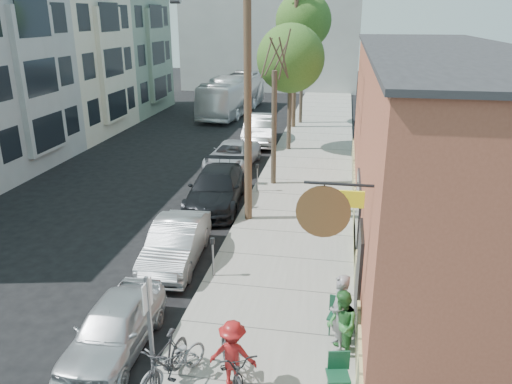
% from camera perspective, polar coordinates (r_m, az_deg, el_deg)
% --- Properties ---
extents(ground, '(120.00, 120.00, 0.00)m').
position_cam_1_polar(ground, '(15.76, -13.30, -9.77)').
color(ground, black).
extents(sidewalk, '(4.50, 58.00, 0.15)m').
position_cam_1_polar(sidewalk, '(24.73, 5.84, 1.88)').
color(sidewalk, gray).
rests_on(sidewalk, ground).
extents(cafe_building, '(6.60, 20.20, 6.61)m').
position_cam_1_polar(cafe_building, '(18.30, 19.69, 4.92)').
color(cafe_building, '#954D37').
rests_on(cafe_building, ground).
extents(apartment_row, '(6.30, 32.00, 9.00)m').
position_cam_1_polar(apartment_row, '(32.01, -24.22, 12.48)').
color(apartment_row, gray).
rests_on(apartment_row, ground).
extents(end_cap_building, '(18.00, 8.00, 12.00)m').
position_cam_1_polar(end_cap_building, '(55.08, 1.89, 18.07)').
color(end_cap_building, '#A9AAA5').
rests_on(end_cap_building, ground).
extents(sign_post, '(0.07, 0.45, 2.80)m').
position_cam_1_polar(sign_post, '(10.32, -12.00, -14.91)').
color(sign_post, slate).
rests_on(sign_post, sidewalk).
extents(parking_meter_near, '(0.14, 0.14, 1.24)m').
position_cam_1_polar(parking_meter_near, '(14.96, -4.96, -6.69)').
color(parking_meter_near, slate).
rests_on(parking_meter_near, sidewalk).
extents(parking_meter_far, '(0.14, 0.14, 1.24)m').
position_cam_1_polar(parking_meter_far, '(22.00, 0.15, 2.18)').
color(parking_meter_far, slate).
rests_on(parking_meter_far, sidewalk).
extents(utility_pole_near, '(3.57, 0.28, 10.00)m').
position_cam_1_polar(utility_pole_near, '(17.98, -1.15, 12.67)').
color(utility_pole_near, '#503A28').
rests_on(utility_pole_near, sidewalk).
extents(utility_pole_far, '(1.80, 0.28, 10.00)m').
position_cam_1_polar(utility_pole_far, '(34.49, 4.51, 15.91)').
color(utility_pole_far, '#503A28').
rests_on(utility_pole_far, sidewalk).
extents(tree_bare, '(0.24, 0.24, 5.15)m').
position_cam_1_polar(tree_bare, '(22.62, 2.06, 7.23)').
color(tree_bare, '#44392C').
rests_on(tree_bare, sidewalk).
extents(tree_leafy_mid, '(3.75, 3.75, 7.01)m').
position_cam_1_polar(tree_leafy_mid, '(28.45, 3.97, 14.97)').
color(tree_leafy_mid, '#44392C').
rests_on(tree_leafy_mid, sidewalk).
extents(tree_leafy_far, '(3.81, 3.81, 8.90)m').
position_cam_1_polar(tree_leafy_far, '(35.91, 5.43, 18.87)').
color(tree_leafy_far, '#44392C').
rests_on(tree_leafy_far, sidewalk).
extents(patio_chair_a, '(0.60, 0.60, 0.88)m').
position_cam_1_polar(patio_chair_a, '(12.82, 9.35, -13.84)').
color(patio_chair_a, '#12412B').
rests_on(patio_chair_a, sidewalk).
extents(patio_chair_b, '(0.59, 0.59, 0.88)m').
position_cam_1_polar(patio_chair_b, '(11.08, 9.35, -19.99)').
color(patio_chair_b, '#12412B').
rests_on(patio_chair_b, sidewalk).
extents(patron_grey, '(0.60, 0.78, 1.91)m').
position_cam_1_polar(patron_grey, '(12.01, 9.50, -13.43)').
color(patron_grey, gray).
rests_on(patron_grey, sidewalk).
extents(patron_green, '(0.80, 0.93, 1.66)m').
position_cam_1_polar(patron_green, '(11.84, 9.77, -14.73)').
color(patron_green, '#2F7536').
rests_on(patron_green, sidewalk).
extents(cyclist, '(1.01, 0.58, 1.56)m').
position_cam_1_polar(cyclist, '(10.93, -2.68, -18.07)').
color(cyclist, maroon).
rests_on(cyclist, sidewalk).
extents(cyclist_bike, '(1.59, 2.28, 1.14)m').
position_cam_1_polar(cyclist_bike, '(11.06, -2.66, -18.94)').
color(cyclist_bike, black).
rests_on(cyclist_bike, sidewalk).
extents(parked_bike_a, '(0.87, 2.03, 1.18)m').
position_cam_1_polar(parked_bike_a, '(11.17, -10.35, -18.68)').
color(parked_bike_a, black).
rests_on(parked_bike_a, sidewalk).
extents(parked_bike_b, '(1.45, 1.84, 0.93)m').
position_cam_1_polar(parked_bike_b, '(11.36, -9.37, -18.64)').
color(parked_bike_b, slate).
rests_on(parked_bike_b, sidewalk).
extents(car_0, '(1.58, 3.82, 1.29)m').
position_cam_1_polar(car_0, '(12.64, -15.88, -14.63)').
color(car_0, silver).
rests_on(car_0, ground).
extents(car_1, '(1.77, 4.34, 1.40)m').
position_cam_1_polar(car_1, '(16.23, -9.14, -5.78)').
color(car_1, '#A4A7AC').
rests_on(car_1, ground).
extents(car_2, '(2.52, 5.35, 1.51)m').
position_cam_1_polar(car_2, '(20.83, -4.57, 0.43)').
color(car_2, black).
rests_on(car_2, ground).
extents(car_3, '(2.43, 4.82, 1.31)m').
position_cam_1_polar(car_3, '(26.04, -2.73, 4.21)').
color(car_3, '#AFB1B8').
rests_on(car_3, ground).
extents(car_4, '(2.26, 5.34, 1.72)m').
position_cam_1_polar(car_4, '(31.08, 0.43, 7.19)').
color(car_4, '#9DA1A4').
rests_on(car_4, ground).
extents(bus, '(3.36, 10.91, 2.99)m').
position_cam_1_polar(bus, '(40.53, -2.64, 11.05)').
color(bus, white).
rests_on(bus, ground).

